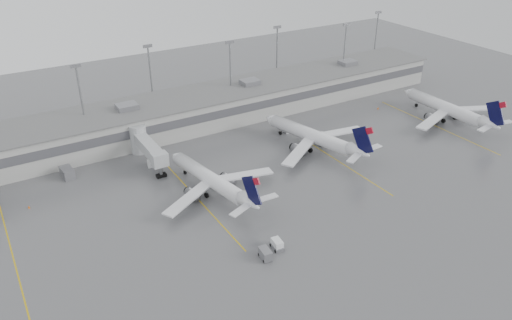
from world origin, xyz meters
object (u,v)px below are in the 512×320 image
baggage_tug (277,245)px  jet_mid_left (213,180)px  jet_far_right (449,109)px  jet_mid_right (315,136)px

baggage_tug → jet_mid_left: bearing=99.7°
jet_far_right → baggage_tug: (-70.58, -22.78, -2.65)m
jet_far_right → baggage_tug: jet_far_right is taller
jet_mid_left → baggage_tug: jet_mid_left is taller
jet_far_right → baggage_tug: 74.22m
jet_mid_left → jet_mid_right: (30.32, 5.62, 0.22)m
baggage_tug → jet_mid_right: bearing=50.0°
jet_far_right → baggage_tug: bearing=-161.3°
jet_mid_left → jet_far_right: bearing=-9.4°
baggage_tug → jet_far_right: bearing=24.1°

